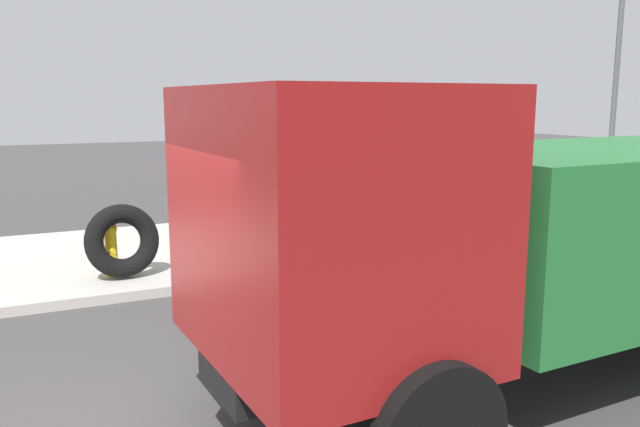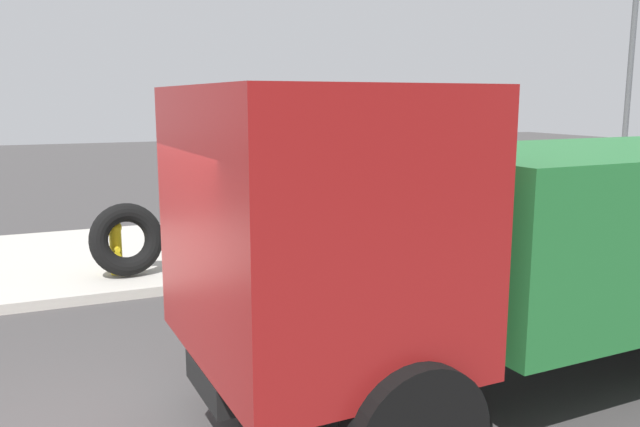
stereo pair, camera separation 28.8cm
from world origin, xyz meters
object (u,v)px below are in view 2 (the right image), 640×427
(fire_hydrant, at_px, (116,246))
(street_light_pole, at_px, (629,88))
(loose_tire, at_px, (127,239))
(stop_sign, at_px, (295,171))
(dump_truck_green, at_px, (524,231))

(fire_hydrant, distance_m, street_light_pole, 11.19)
(loose_tire, xyz_separation_m, stop_sign, (2.79, -0.09, 0.95))
(fire_hydrant, relative_size, loose_tire, 0.76)
(loose_tire, relative_size, street_light_pole, 0.19)
(stop_sign, bearing_deg, fire_hydrant, 174.76)
(stop_sign, relative_size, dump_truck_green, 0.31)
(stop_sign, distance_m, dump_truck_green, 5.22)
(stop_sign, bearing_deg, dump_truck_green, -85.71)
(stop_sign, bearing_deg, loose_tire, 178.11)
(loose_tire, xyz_separation_m, dump_truck_green, (3.18, -5.30, 0.87))
(fire_hydrant, distance_m, loose_tire, 0.26)
(loose_tire, bearing_deg, stop_sign, -1.89)
(dump_truck_green, bearing_deg, fire_hydrant, 121.28)
(loose_tire, bearing_deg, fire_hydrant, 130.01)
(loose_tire, height_order, dump_truck_green, dump_truck_green)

